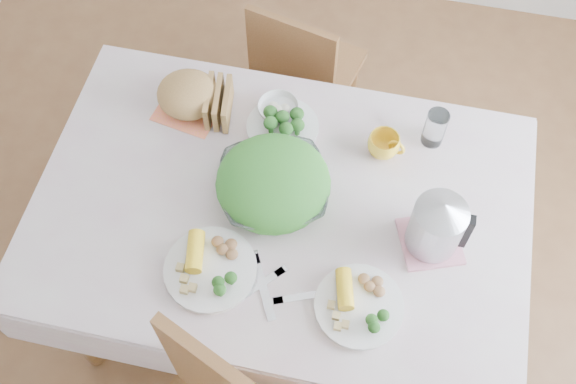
% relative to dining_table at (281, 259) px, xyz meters
% --- Properties ---
extents(floor, '(3.60, 3.60, 0.00)m').
position_rel_dining_table_xyz_m(floor, '(0.00, 0.00, -0.38)').
color(floor, brown).
rests_on(floor, ground).
extents(dining_table, '(1.40, 0.90, 0.75)m').
position_rel_dining_table_xyz_m(dining_table, '(0.00, 0.00, 0.00)').
color(dining_table, brown).
rests_on(dining_table, floor).
extents(tablecloth, '(1.50, 1.00, 0.01)m').
position_rel_dining_table_xyz_m(tablecloth, '(0.00, 0.00, 0.38)').
color(tablecloth, beige).
rests_on(tablecloth, dining_table).
extents(chair_far, '(0.45, 0.45, 0.83)m').
position_rel_dining_table_xyz_m(chair_far, '(-0.07, 0.85, 0.09)').
color(chair_far, brown).
rests_on(chair_far, floor).
extents(salad_bowl, '(0.41, 0.41, 0.08)m').
position_rel_dining_table_xyz_m(salad_bowl, '(-0.03, 0.04, 0.43)').
color(salad_bowl, white).
rests_on(salad_bowl, tablecloth).
extents(dinner_plate_left, '(0.31, 0.31, 0.02)m').
position_rel_dining_table_xyz_m(dinner_plate_left, '(-0.15, -0.25, 0.40)').
color(dinner_plate_left, white).
rests_on(dinner_plate_left, tablecloth).
extents(dinner_plate_right, '(0.28, 0.28, 0.02)m').
position_rel_dining_table_xyz_m(dinner_plate_right, '(0.29, -0.27, 0.40)').
color(dinner_plate_right, white).
rests_on(dinner_plate_right, tablecloth).
extents(broccoli_plate, '(0.30, 0.30, 0.02)m').
position_rel_dining_table_xyz_m(broccoli_plate, '(-0.05, 0.28, 0.40)').
color(broccoli_plate, beige).
rests_on(broccoli_plate, tablecloth).
extents(napkin, '(0.23, 0.23, 0.00)m').
position_rel_dining_table_xyz_m(napkin, '(-0.37, 0.30, 0.39)').
color(napkin, '#FF8357').
rests_on(napkin, tablecloth).
extents(bread_loaf, '(0.26, 0.25, 0.12)m').
position_rel_dining_table_xyz_m(bread_loaf, '(-0.37, 0.30, 0.45)').
color(bread_loaf, olive).
rests_on(bread_loaf, napkin).
extents(fruit_bowl, '(0.15, 0.15, 0.04)m').
position_rel_dining_table_xyz_m(fruit_bowl, '(-0.08, 0.34, 0.41)').
color(fruit_bowl, white).
rests_on(fruit_bowl, tablecloth).
extents(yellow_mug, '(0.13, 0.13, 0.08)m').
position_rel_dining_table_xyz_m(yellow_mug, '(0.27, 0.26, 0.43)').
color(yellow_mug, yellow).
rests_on(yellow_mug, tablecloth).
extents(glass_tumbler, '(0.08, 0.08, 0.13)m').
position_rel_dining_table_xyz_m(glass_tumbler, '(0.42, 0.34, 0.45)').
color(glass_tumbler, white).
rests_on(glass_tumbler, tablecloth).
extents(pink_tray, '(0.22, 0.22, 0.01)m').
position_rel_dining_table_xyz_m(pink_tray, '(0.46, -0.03, 0.40)').
color(pink_tray, '#D28093').
rests_on(pink_tray, tablecloth).
extents(electric_kettle, '(0.19, 0.19, 0.21)m').
position_rel_dining_table_xyz_m(electric_kettle, '(0.46, -0.03, 0.51)').
color(electric_kettle, '#B2B5BA').
rests_on(electric_kettle, pink_tray).
extents(fork_left, '(0.12, 0.20, 0.00)m').
position_rel_dining_table_xyz_m(fork_left, '(0.01, -0.27, 0.39)').
color(fork_left, silver).
rests_on(fork_left, tablecloth).
extents(fork_right, '(0.14, 0.15, 0.00)m').
position_rel_dining_table_xyz_m(fork_right, '(-0.01, -0.27, 0.39)').
color(fork_right, silver).
rests_on(fork_right, tablecloth).
extents(knife, '(0.17, 0.09, 0.00)m').
position_rel_dining_table_xyz_m(knife, '(0.13, -0.27, 0.39)').
color(knife, silver).
rests_on(knife, tablecloth).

